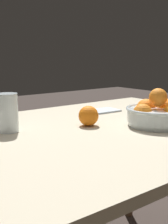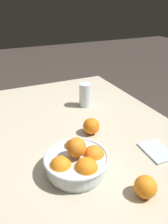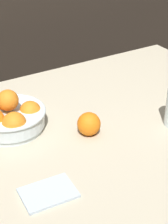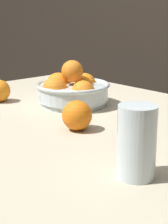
% 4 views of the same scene
% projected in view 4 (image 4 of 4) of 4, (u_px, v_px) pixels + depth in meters
% --- Properties ---
extents(dining_table, '(1.43, 0.95, 0.75)m').
position_uv_depth(dining_table, '(95.00, 154.00, 0.99)').
color(dining_table, '#B7AD93').
rests_on(dining_table, ground_plane).
extents(fruit_bowl, '(0.24, 0.24, 0.14)m').
position_uv_depth(fruit_bowl, '(72.00, 90.00, 1.19)').
color(fruit_bowl, silver).
rests_on(fruit_bowl, dining_table).
extents(juice_glass, '(0.07, 0.07, 0.14)m').
position_uv_depth(juice_glass, '(137.00, 144.00, 0.67)').
color(juice_glass, '#F4A314').
rests_on(juice_glass, dining_table).
extents(orange_loose_near_bowl, '(0.08, 0.08, 0.08)m').
position_uv_depth(orange_loose_near_bowl, '(77.00, 115.00, 0.94)').
color(orange_loose_near_bowl, orange).
rests_on(orange_loose_near_bowl, dining_table).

